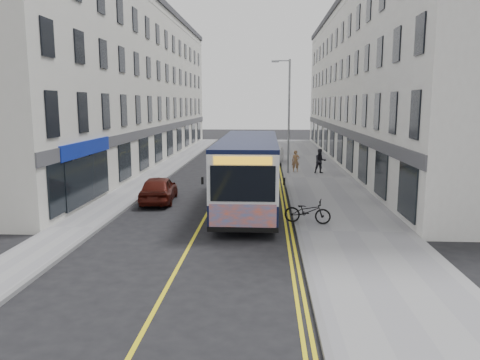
# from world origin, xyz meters

# --- Properties ---
(ground) EXTENTS (140.00, 140.00, 0.00)m
(ground) POSITION_xyz_m (0.00, 0.00, 0.00)
(ground) COLOR black
(ground) RESTS_ON ground
(pavement_east) EXTENTS (4.50, 64.00, 0.12)m
(pavement_east) POSITION_xyz_m (6.25, 12.00, 0.06)
(pavement_east) COLOR gray
(pavement_east) RESTS_ON ground
(pavement_west) EXTENTS (2.00, 64.00, 0.12)m
(pavement_west) POSITION_xyz_m (-5.00, 12.00, 0.06)
(pavement_west) COLOR gray
(pavement_west) RESTS_ON ground
(kerb_east) EXTENTS (0.18, 64.00, 0.13)m
(kerb_east) POSITION_xyz_m (4.00, 12.00, 0.07)
(kerb_east) COLOR slate
(kerb_east) RESTS_ON ground
(kerb_west) EXTENTS (0.18, 64.00, 0.13)m
(kerb_west) POSITION_xyz_m (-4.00, 12.00, 0.07)
(kerb_west) COLOR slate
(kerb_west) RESTS_ON ground
(road_centre_line) EXTENTS (0.12, 64.00, 0.01)m
(road_centre_line) POSITION_xyz_m (0.00, 12.00, 0.00)
(road_centre_line) COLOR yellow
(road_centre_line) RESTS_ON ground
(road_dbl_yellow_inner) EXTENTS (0.10, 64.00, 0.01)m
(road_dbl_yellow_inner) POSITION_xyz_m (3.55, 12.00, 0.00)
(road_dbl_yellow_inner) COLOR yellow
(road_dbl_yellow_inner) RESTS_ON ground
(road_dbl_yellow_outer) EXTENTS (0.10, 64.00, 0.01)m
(road_dbl_yellow_outer) POSITION_xyz_m (3.75, 12.00, 0.00)
(road_dbl_yellow_outer) COLOR yellow
(road_dbl_yellow_outer) RESTS_ON ground
(terrace_east) EXTENTS (6.00, 46.00, 13.00)m
(terrace_east) POSITION_xyz_m (11.50, 21.00, 6.50)
(terrace_east) COLOR white
(terrace_east) RESTS_ON ground
(terrace_west) EXTENTS (6.00, 46.00, 13.00)m
(terrace_west) POSITION_xyz_m (-9.00, 21.00, 6.50)
(terrace_west) COLOR silver
(terrace_west) RESTS_ON ground
(streetlamp) EXTENTS (1.32, 0.18, 8.00)m
(streetlamp) POSITION_xyz_m (4.17, 14.00, 4.38)
(streetlamp) COLOR gray
(streetlamp) RESTS_ON ground
(city_bus) EXTENTS (2.72, 11.65, 3.39)m
(city_bus) POSITION_xyz_m (1.87, 3.45, 1.85)
(city_bus) COLOR black
(city_bus) RESTS_ON ground
(bicycle) EXTENTS (2.02, 1.07, 1.01)m
(bicycle) POSITION_xyz_m (4.44, -0.05, 0.62)
(bicycle) COLOR black
(bicycle) RESTS_ON pavement_east
(pedestrian_near) EXTENTS (0.59, 0.41, 1.55)m
(pedestrian_near) POSITION_xyz_m (4.82, 14.58, 0.89)
(pedestrian_near) COLOR #956944
(pedestrian_near) RESTS_ON pavement_east
(pedestrian_far) EXTENTS (0.94, 0.78, 1.73)m
(pedestrian_far) POSITION_xyz_m (6.51, 13.96, 0.99)
(pedestrian_far) COLOR black
(pedestrian_far) RESTS_ON pavement_east
(car_white) EXTENTS (2.00, 4.37, 1.39)m
(car_white) POSITION_xyz_m (3.20, 19.73, 0.69)
(car_white) COLOR silver
(car_white) RESTS_ON ground
(car_maroon) EXTENTS (1.93, 4.15, 1.37)m
(car_maroon) POSITION_xyz_m (-2.79, 4.25, 0.69)
(car_maroon) COLOR #47120B
(car_maroon) RESTS_ON ground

